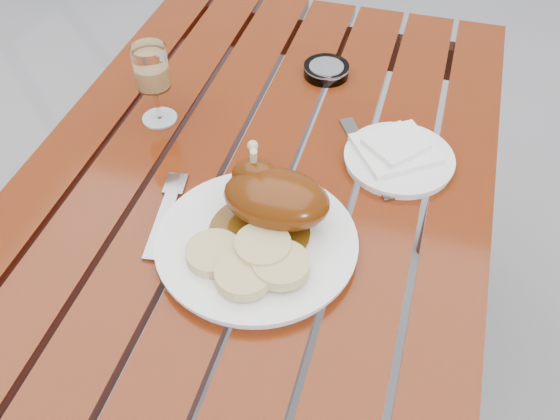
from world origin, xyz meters
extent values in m
plane|color=slate|center=(0.00, 0.00, 0.00)|extent=(60.00, 60.00, 0.00)
cube|color=maroon|center=(0.00, 0.00, 0.38)|extent=(0.80, 1.20, 0.75)
cylinder|color=white|center=(0.05, -0.19, 0.76)|extent=(0.33, 0.33, 0.02)
cylinder|color=#553109|center=(0.05, -0.18, 0.77)|extent=(0.16, 0.16, 0.00)
ellipsoid|color=#652D07|center=(0.07, -0.14, 0.82)|extent=(0.17, 0.11, 0.08)
ellipsoid|color=#652D07|center=(0.03, -0.12, 0.83)|extent=(0.08, 0.05, 0.06)
cylinder|color=#C6B28C|center=(0.03, -0.11, 0.85)|extent=(0.02, 0.04, 0.09)
cylinder|color=tan|center=(0.00, -0.24, 0.78)|extent=(0.08, 0.08, 0.02)
cylinder|color=tan|center=(0.06, -0.27, 0.78)|extent=(0.08, 0.08, 0.02)
cylinder|color=tan|center=(0.11, -0.24, 0.79)|extent=(0.08, 0.08, 0.02)
cylinder|color=tan|center=(0.07, -0.22, 0.79)|extent=(0.08, 0.08, 0.02)
cylinder|color=tan|center=(-0.22, 0.06, 0.83)|extent=(0.08, 0.08, 0.16)
cylinder|color=white|center=(0.23, 0.06, 0.76)|extent=(0.26, 0.26, 0.02)
cube|color=white|center=(0.22, 0.07, 0.77)|extent=(0.17, 0.17, 0.01)
cylinder|color=#B2B7BC|center=(0.05, 0.29, 0.76)|extent=(0.11, 0.11, 0.02)
cube|color=gray|center=(-0.11, -0.18, 0.75)|extent=(0.05, 0.18, 0.01)
cube|color=gray|center=(0.18, 0.05, 0.75)|extent=(0.11, 0.17, 0.01)
camera|label=1|loc=(0.26, -0.78, 1.48)|focal=40.00mm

